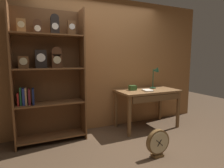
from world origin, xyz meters
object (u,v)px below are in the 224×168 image
desk_lamp (156,74)px  toolbox_small (133,88)px  workbench (148,95)px  round_clock_large (158,143)px  bookshelf (48,74)px  open_repair_manual (148,90)px

desk_lamp → toolbox_small: desk_lamp is taller
workbench → round_clock_large: size_ratio=3.06×
round_clock_large → toolbox_small: bearing=77.9°
bookshelf → open_repair_manual: bearing=-7.9°
toolbox_small → round_clock_large: (-0.25, -1.15, -0.63)m
workbench → open_repair_manual: 0.16m
desk_lamp → bookshelf: bearing=178.5°
toolbox_small → round_clock_large: bearing=-102.1°
desk_lamp → open_repair_manual: (-0.34, -0.20, -0.29)m
bookshelf → round_clock_large: bookshelf is taller
bookshelf → desk_lamp: bearing=-1.5°
bookshelf → round_clock_large: bearing=-41.6°
bookshelf → open_repair_manual: 1.87m
bookshelf → desk_lamp: (2.16, -0.06, -0.08)m
round_clock_large → desk_lamp: bearing=54.9°
workbench → toolbox_small: size_ratio=8.82×
workbench → toolbox_small: bearing=161.1°
bookshelf → toolbox_small: (1.60, -0.06, -0.33)m
toolbox_small → open_repair_manual: 0.30m
round_clock_large → bookshelf: bearing=138.4°
workbench → open_repair_manual: size_ratio=5.65×
bookshelf → desk_lamp: size_ratio=4.66×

